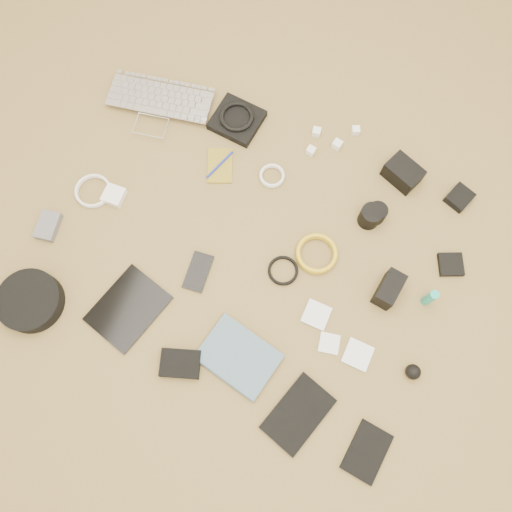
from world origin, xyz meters
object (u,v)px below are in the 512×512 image
(laptop, at_px, (157,111))
(headphone_case, at_px, (30,301))
(tablet, at_px, (128,308))
(paperback, at_px, (222,380))
(dslr_camera, at_px, (403,173))
(phone, at_px, (198,272))

(laptop, distance_m, headphone_case, 0.78)
(tablet, height_order, headphone_case, headphone_case)
(laptop, bearing_deg, paperback, -62.07)
(headphone_case, bearing_deg, paperback, -0.19)
(tablet, relative_size, paperback, 1.02)
(dslr_camera, xyz_separation_m, paperback, (-0.31, -0.85, -0.02))
(dslr_camera, xyz_separation_m, headphone_case, (-0.96, -0.85, -0.01))
(dslr_camera, distance_m, tablet, 1.01)
(paperback, bearing_deg, tablet, 89.02)
(dslr_camera, height_order, headphone_case, dslr_camera)
(laptop, height_order, tablet, laptop)
(phone, xyz_separation_m, headphone_case, (-0.45, -0.29, 0.02))
(laptop, height_order, dslr_camera, dslr_camera)
(tablet, distance_m, phone, 0.25)
(phone, xyz_separation_m, paperback, (0.20, -0.29, 0.01))
(paperback, bearing_deg, dslr_camera, -6.21)
(phone, distance_m, paperback, 0.35)
(phone, bearing_deg, laptop, 123.03)
(laptop, height_order, headphone_case, headphone_case)
(dslr_camera, bearing_deg, tablet, -107.80)
(tablet, height_order, paperback, paperback)
(headphone_case, bearing_deg, laptop, 84.48)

